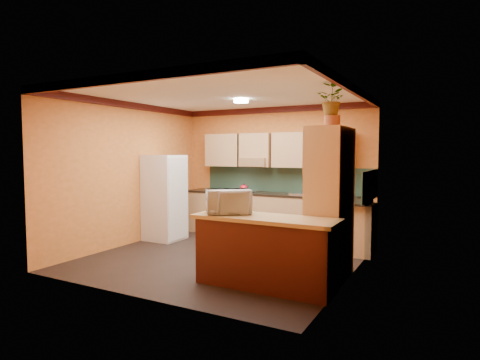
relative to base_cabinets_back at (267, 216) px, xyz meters
name	(u,v)px	position (x,y,z in m)	size (l,w,h in m)	color
room_shell	(233,133)	(0.04, -1.52, 1.65)	(4.24, 4.24, 2.72)	black
base_cabinets_back	(267,216)	(0.00, 0.00, 0.00)	(3.65, 0.60, 0.88)	tan
countertop_back	(268,194)	(0.00, 0.00, 0.46)	(3.65, 0.62, 0.04)	black
stove	(241,213)	(-0.62, 0.00, 0.02)	(0.58, 0.58, 0.91)	black
kettle	(244,188)	(-0.52, -0.05, 0.56)	(0.17, 0.17, 0.18)	red
sink	(303,194)	(0.78, 0.00, 0.50)	(0.48, 0.40, 0.03)	silver
base_cabinets_right	(350,228)	(1.82, -0.54, 0.00)	(0.60, 0.80, 0.88)	tan
countertop_right	(351,202)	(1.82, -0.54, 0.46)	(0.62, 0.80, 0.04)	black
fridge	(164,198)	(-1.73, -1.18, 0.41)	(0.68, 0.66, 1.70)	white
pantry	(330,203)	(1.87, -2.05, 0.61)	(0.48, 0.90, 2.10)	tan
fern_pot	(332,122)	(1.87, -2.00, 1.74)	(0.22, 0.22, 0.16)	brown
fern	(332,100)	(1.87, -2.00, 2.03)	(0.39, 0.33, 0.43)	tan
breakfast_bar	(265,254)	(1.25, -2.84, 0.00)	(1.80, 0.55, 0.88)	#4C1C11
bar_top	(265,218)	(1.25, -2.84, 0.47)	(1.90, 0.65, 0.05)	tan
microwave	(228,201)	(0.70, -2.84, 0.65)	(0.59, 0.40, 0.33)	white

